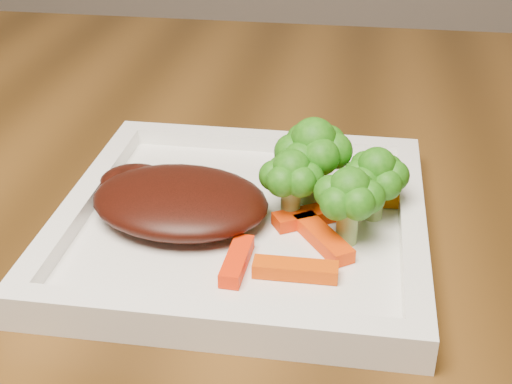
# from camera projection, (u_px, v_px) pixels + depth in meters

# --- Properties ---
(plate) EXTENTS (0.27, 0.27, 0.01)m
(plate) POSITION_uv_depth(u_px,v_px,m) (243.00, 226.00, 0.54)
(plate) COLOR white
(plate) RESTS_ON dining_table
(steak) EXTENTS (0.15, 0.12, 0.03)m
(steak) POSITION_uv_depth(u_px,v_px,m) (180.00, 201.00, 0.54)
(steak) COLOR #370D08
(steak) RESTS_ON plate
(broccoli_0) EXTENTS (0.07, 0.07, 0.07)m
(broccoli_0) POSITION_uv_depth(u_px,v_px,m) (313.00, 162.00, 0.55)
(broccoli_0) COLOR #357112
(broccoli_0) RESTS_ON plate
(broccoli_1) EXTENTS (0.07, 0.07, 0.06)m
(broccoli_1) POSITION_uv_depth(u_px,v_px,m) (376.00, 180.00, 0.53)
(broccoli_1) COLOR #276911
(broccoli_1) RESTS_ON plate
(broccoli_2) EXTENTS (0.07, 0.07, 0.06)m
(broccoli_2) POSITION_uv_depth(u_px,v_px,m) (348.00, 206.00, 0.50)
(broccoli_2) COLOR #305D0F
(broccoli_2) RESTS_ON plate
(broccoli_3) EXTENTS (0.06, 0.06, 0.06)m
(broccoli_3) POSITION_uv_depth(u_px,v_px,m) (291.00, 183.00, 0.53)
(broccoli_3) COLOR #1E6110
(broccoli_3) RESTS_ON plate
(carrot_0) EXTENTS (0.06, 0.02, 0.01)m
(carrot_0) POSITION_uv_depth(u_px,v_px,m) (295.00, 270.00, 0.48)
(carrot_0) COLOR #D64203
(carrot_0) RESTS_ON plate
(carrot_2) EXTENTS (0.02, 0.05, 0.01)m
(carrot_2) POSITION_uv_depth(u_px,v_px,m) (237.00, 261.00, 0.48)
(carrot_2) COLOR red
(carrot_2) RESTS_ON plate
(carrot_3) EXTENTS (0.06, 0.02, 0.01)m
(carrot_3) POSITION_uv_depth(u_px,v_px,m) (378.00, 197.00, 0.56)
(carrot_3) COLOR orange
(carrot_3) RESTS_ON plate
(carrot_5) EXTENTS (0.05, 0.06, 0.01)m
(carrot_5) POSITION_uv_depth(u_px,v_px,m) (323.00, 238.00, 0.51)
(carrot_5) COLOR #E73803
(carrot_5) RESTS_ON plate
(carrot_6) EXTENTS (0.06, 0.05, 0.01)m
(carrot_6) POSITION_uv_depth(u_px,v_px,m) (314.00, 215.00, 0.54)
(carrot_6) COLOR red
(carrot_6) RESTS_ON plate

